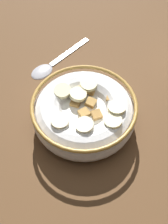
{
  "coord_description": "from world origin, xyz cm",
  "views": [
    {
      "loc": [
        28.2,
        -0.57,
        43.33
      ],
      "look_at": [
        0.0,
        0.0,
        3.0
      ],
      "focal_mm": 49.2,
      "sensor_mm": 36.0,
      "label": 1
    }
  ],
  "objects": [
    {
      "name": "ground_plane",
      "position": [
        0.0,
        0.0,
        -1.0
      ],
      "size": [
        120.36,
        120.36,
        2.0
      ],
      "primitive_type": "cube",
      "color": "brown"
    },
    {
      "name": "cereal_bowl",
      "position": [
        0.0,
        0.02,
        2.85
      ],
      "size": [
        16.83,
        16.83,
        5.88
      ],
      "color": "white",
      "rests_on": "ground_plane"
    },
    {
      "name": "spoon",
      "position": [
        -12.82,
        -6.52,
        0.35
      ],
      "size": [
        11.96,
        11.96,
        0.8
      ],
      "color": "#A5A5AD",
      "rests_on": "ground_plane"
    }
  ]
}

